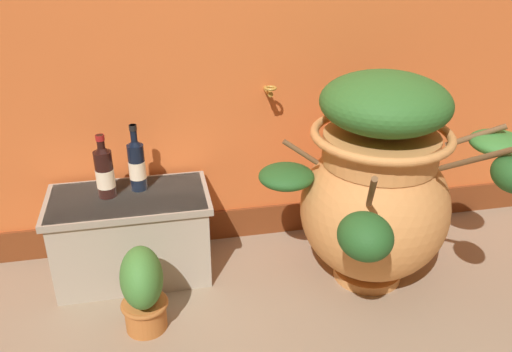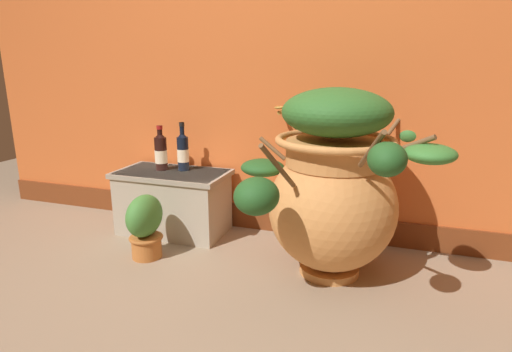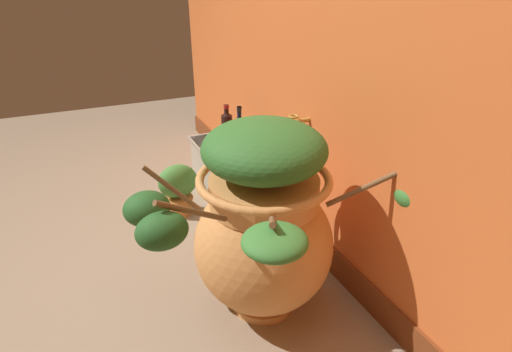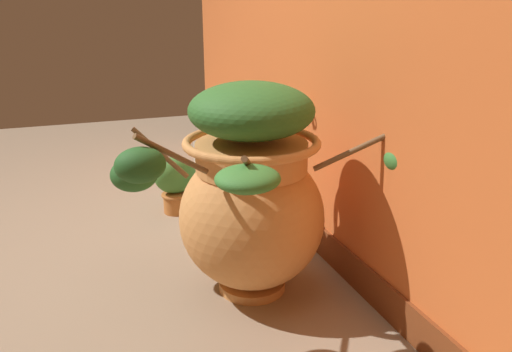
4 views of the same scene
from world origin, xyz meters
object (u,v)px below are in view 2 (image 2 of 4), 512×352
(terracotta_urn, at_px, (333,185))
(potted_shrub, at_px, (145,224))
(wine_bottle_left, at_px, (161,151))
(wine_bottle_middle, at_px, (183,151))

(terracotta_urn, bearing_deg, potted_shrub, -172.11)
(terracotta_urn, height_order, wine_bottle_left, terracotta_urn)
(wine_bottle_middle, relative_size, potted_shrub, 0.84)
(terracotta_urn, distance_m, potted_shrub, 1.05)
(terracotta_urn, bearing_deg, wine_bottle_middle, 162.78)
(wine_bottle_left, bearing_deg, terracotta_urn, -13.38)
(potted_shrub, bearing_deg, terracotta_urn, 7.89)
(wine_bottle_left, bearing_deg, potted_shrub, -73.10)
(terracotta_urn, relative_size, wine_bottle_middle, 3.82)
(terracotta_urn, relative_size, potted_shrub, 3.19)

